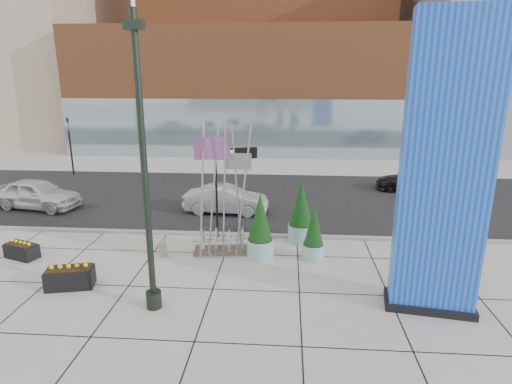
# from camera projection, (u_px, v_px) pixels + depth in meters

# --- Properties ---
(ground) EXTENTS (160.00, 160.00, 0.00)m
(ground) POSITION_uv_depth(u_px,v_px,m) (191.00, 275.00, 15.87)
(ground) COLOR #9E9991
(ground) RESTS_ON ground
(street_asphalt) EXTENTS (80.00, 12.00, 0.02)m
(street_asphalt) POSITION_uv_depth(u_px,v_px,m) (228.00, 198.00, 25.46)
(street_asphalt) COLOR black
(street_asphalt) RESTS_ON ground
(curb_edge) EXTENTS (80.00, 0.30, 0.12)m
(curb_edge) POSITION_uv_depth(u_px,v_px,m) (210.00, 234.00, 19.69)
(curb_edge) COLOR gray
(curb_edge) RESTS_ON ground
(tower_podium) EXTENTS (34.00, 10.00, 11.00)m
(tower_podium) POSITION_uv_depth(u_px,v_px,m) (262.00, 90.00, 40.18)
(tower_podium) COLOR #A3582F
(tower_podium) RESTS_ON ground
(tower_glass_front) EXTENTS (34.00, 0.60, 5.00)m
(tower_glass_front) POSITION_uv_depth(u_px,v_px,m) (259.00, 129.00, 36.40)
(tower_glass_front) COLOR #8CA5B2
(tower_glass_front) RESTS_ON ground
(blue_pylon) EXTENTS (2.86, 1.61, 9.01)m
(blue_pylon) POSITION_uv_depth(u_px,v_px,m) (444.00, 176.00, 12.53)
(blue_pylon) COLOR blue
(blue_pylon) RESTS_ON ground
(lamp_post) EXTENTS (0.60, 0.49, 8.94)m
(lamp_post) POSITION_uv_depth(u_px,v_px,m) (146.00, 198.00, 12.72)
(lamp_post) COLOR black
(lamp_post) RESTS_ON ground
(public_art_sculpture) EXTENTS (2.53, 1.47, 5.48)m
(public_art_sculpture) POSITION_uv_depth(u_px,v_px,m) (223.00, 219.00, 17.52)
(public_art_sculpture) COLOR #A2A5A7
(public_art_sculpture) RESTS_ON ground
(concrete_bollard) EXTENTS (0.32, 0.32, 0.61)m
(concrete_bollard) POSITION_uv_depth(u_px,v_px,m) (163.00, 249.00, 17.42)
(concrete_bollard) COLOR gray
(concrete_bollard) RESTS_ON ground
(overhead_street_sign) EXTENTS (1.90, 0.67, 4.08)m
(overhead_street_sign) POSITION_uv_depth(u_px,v_px,m) (232.00, 162.00, 18.47)
(overhead_street_sign) COLOR black
(overhead_street_sign) RESTS_ON ground
(round_planter_east) EXTENTS (0.88, 0.88, 2.20)m
(round_planter_east) POSITION_uv_depth(u_px,v_px,m) (314.00, 234.00, 16.98)
(round_planter_east) COLOR #89B6B8
(round_planter_east) RESTS_ON ground
(round_planter_mid) EXTENTS (1.11, 1.11, 2.77)m
(round_planter_mid) POSITION_uv_depth(u_px,v_px,m) (301.00, 213.00, 18.67)
(round_planter_mid) COLOR #89B6B8
(round_planter_mid) RESTS_ON ground
(round_planter_west) EXTENTS (1.08, 1.08, 2.71)m
(round_planter_west) POSITION_uv_depth(u_px,v_px,m) (260.00, 227.00, 17.07)
(round_planter_west) COLOR #89B6B8
(round_planter_west) RESTS_ON ground
(box_planter_north) EXTENTS (1.48, 1.08, 0.74)m
(box_planter_north) POSITION_uv_depth(u_px,v_px,m) (22.00, 250.00, 17.25)
(box_planter_north) COLOR black
(box_planter_north) RESTS_ON ground
(box_planter_south) EXTENTS (1.71, 1.11, 0.87)m
(box_planter_south) POSITION_uv_depth(u_px,v_px,m) (70.00, 277.00, 14.90)
(box_planter_south) COLOR black
(box_planter_south) RESTS_ON ground
(car_white_west) EXTENTS (5.01, 2.74, 1.61)m
(car_white_west) POSITION_uv_depth(u_px,v_px,m) (37.00, 194.00, 23.33)
(car_white_west) COLOR silver
(car_white_west) RESTS_ON ground
(car_silver_mid) EXTENTS (4.48, 1.81, 1.44)m
(car_silver_mid) POSITION_uv_depth(u_px,v_px,m) (226.00, 200.00, 22.61)
(car_silver_mid) COLOR #A8ACB0
(car_silver_mid) RESTS_ON ground
(car_dark_east) EXTENTS (4.68, 2.23, 1.32)m
(car_dark_east) POSITION_uv_depth(u_px,v_px,m) (413.00, 180.00, 26.83)
(car_dark_east) COLOR black
(car_dark_east) RESTS_ON ground
(traffic_signal) EXTENTS (0.15, 0.18, 4.10)m
(traffic_signal) POSITION_uv_depth(u_px,v_px,m) (70.00, 143.00, 30.48)
(traffic_signal) COLOR black
(traffic_signal) RESTS_ON ground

